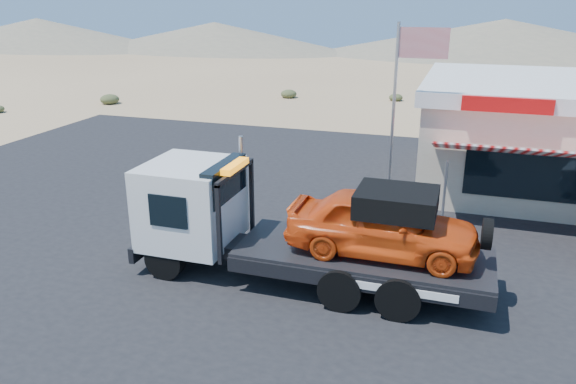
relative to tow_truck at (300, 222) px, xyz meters
name	(u,v)px	position (x,y,z in m)	size (l,w,h in m)	color
ground	(198,247)	(-3.30, 0.95, -1.55)	(120.00, 120.00, 0.00)	#9D7D59
asphalt_lot	(296,217)	(-1.30, 3.95, -1.54)	(32.00, 24.00, 0.02)	black
tow_truck	(300,222)	(0.00, 0.00, 0.00)	(8.59, 2.55, 2.87)	black
jerky_store	(569,135)	(7.20, 9.92, 0.44)	(10.40, 9.97, 3.90)	#BFAC91
flagpole	(402,98)	(1.63, 5.45, 2.22)	(1.55, 0.10, 6.00)	#99999E
desert_scrub	(29,127)	(-17.92, 10.85, -1.25)	(24.15, 32.42, 0.71)	#3D4424
distant_hills	(331,38)	(-13.07, 56.09, 0.34)	(126.00, 48.00, 4.20)	#726B59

